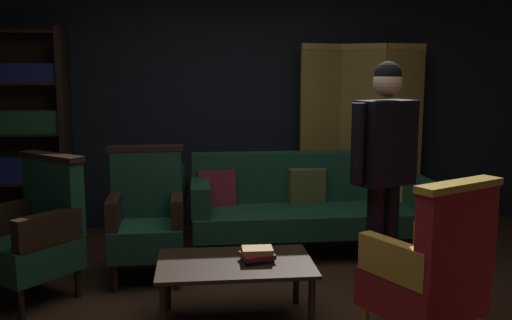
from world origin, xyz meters
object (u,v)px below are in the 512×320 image
(folding_screen, at_px, (361,134))
(bookshelf, at_px, (21,130))
(coffee_table, at_px, (235,268))
(standing_figure, at_px, (385,161))
(book_tan_leather, at_px, (257,250))
(potted_plant, at_px, (158,188))
(velvet_couch, at_px, (308,201))
(armchair_wing_right, at_px, (147,218))
(armchair_wing_left, at_px, (36,232))
(book_navy_cloth, at_px, (257,259))
(armchair_gilt_accent, at_px, (431,269))
(book_red_leather, at_px, (257,255))

(folding_screen, height_order, bookshelf, bookshelf)
(folding_screen, height_order, coffee_table, folding_screen)
(coffee_table, xyz_separation_m, standing_figure, (1.05, 0.23, 0.65))
(folding_screen, relative_size, book_tan_leather, 9.68)
(folding_screen, height_order, potted_plant, folding_screen)
(velvet_couch, xyz_separation_m, armchair_wing_right, (-1.41, -0.56, 0.04))
(coffee_table, bearing_deg, folding_screen, 56.17)
(bookshelf, relative_size, armchair_wing_left, 1.97)
(coffee_table, height_order, book_navy_cloth, book_navy_cloth)
(coffee_table, relative_size, book_navy_cloth, 5.11)
(book_tan_leather, bearing_deg, coffee_table, 177.74)
(armchair_gilt_accent, distance_m, armchair_wing_left, 2.72)
(folding_screen, xyz_separation_m, book_navy_cloth, (-1.32, -2.19, -0.55))
(armchair_wing_right, height_order, potted_plant, armchair_wing_right)
(book_navy_cloth, bearing_deg, armchair_gilt_accent, -24.74)
(armchair_gilt_accent, bearing_deg, folding_screen, 82.62)
(folding_screen, xyz_separation_m, velvet_couch, (-0.69, -0.71, -0.53))
(velvet_couch, xyz_separation_m, armchair_gilt_accent, (0.35, -1.93, 0.04))
(coffee_table, bearing_deg, book_tan_leather, -2.26)
(armchair_wing_left, distance_m, standing_figure, 2.53)
(standing_figure, height_order, book_tan_leather, standing_figure)
(velvet_couch, bearing_deg, book_tan_leather, -113.02)
(armchair_wing_right, relative_size, book_navy_cloth, 5.31)
(velvet_couch, relative_size, potted_plant, 2.39)
(book_navy_cloth, bearing_deg, velvet_couch, 66.98)
(potted_plant, bearing_deg, folding_screen, 7.18)
(coffee_table, height_order, armchair_wing_right, armchair_wing_right)
(velvet_couch, relative_size, armchair_wing_left, 2.04)
(armchair_wing_left, height_order, book_tan_leather, armchair_wing_left)
(coffee_table, relative_size, armchair_gilt_accent, 0.96)
(potted_plant, bearing_deg, bookshelf, 167.44)
(velvet_couch, relative_size, standing_figure, 1.25)
(armchair_gilt_accent, relative_size, book_navy_cloth, 5.31)
(armchair_gilt_accent, distance_m, standing_figure, 0.87)
(folding_screen, relative_size, armchair_wing_left, 1.83)
(folding_screen, distance_m, armchair_gilt_accent, 2.71)
(bookshelf, height_order, velvet_couch, bookshelf)
(armchair_gilt_accent, bearing_deg, coffee_table, 157.86)
(armchair_gilt_accent, distance_m, book_red_leather, 1.08)
(folding_screen, xyz_separation_m, bookshelf, (-3.39, 0.03, 0.07))
(armchair_wing_left, xyz_separation_m, book_tan_leather, (1.54, -0.58, 0.00))
(coffee_table, relative_size, armchair_wing_right, 0.96)
(standing_figure, bearing_deg, velvet_couch, 102.54)
(folding_screen, distance_m, velvet_couch, 1.12)
(armchair_wing_right, xyz_separation_m, potted_plant, (0.03, 1.01, 0.02))
(potted_plant, distance_m, book_red_leather, 2.07)
(armchair_gilt_accent, distance_m, armchair_wing_right, 2.23)
(armchair_wing_right, height_order, book_red_leather, armchair_wing_right)
(armchair_wing_left, distance_m, potted_plant, 1.56)
(velvet_couch, height_order, potted_plant, potted_plant)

